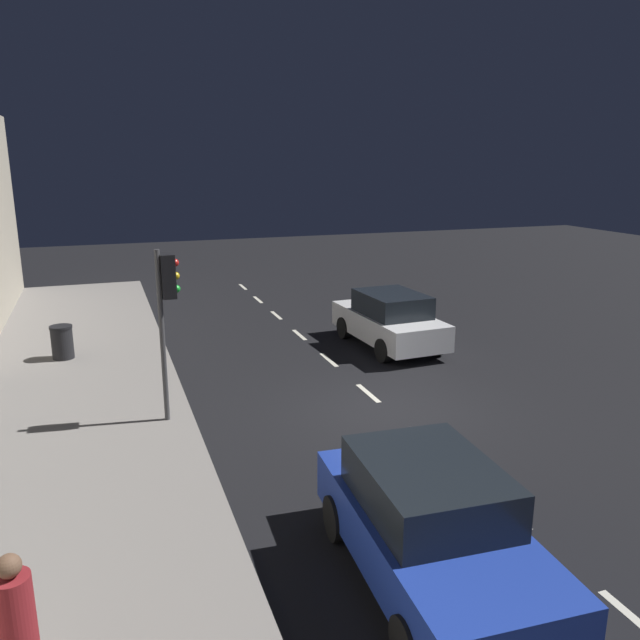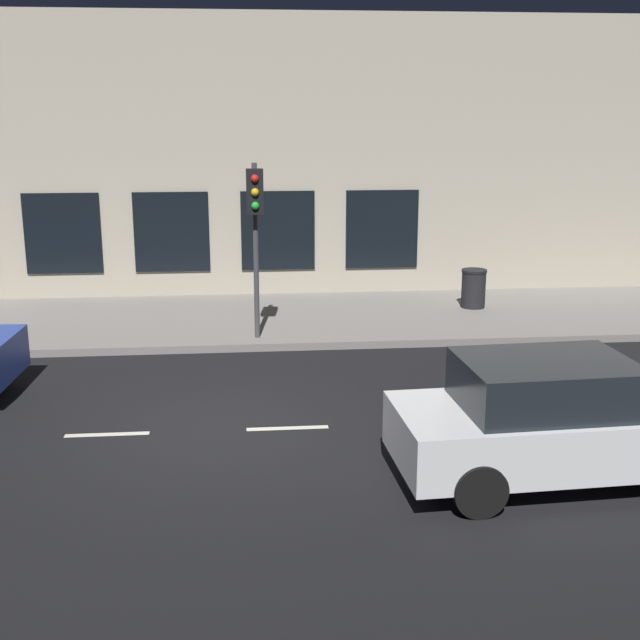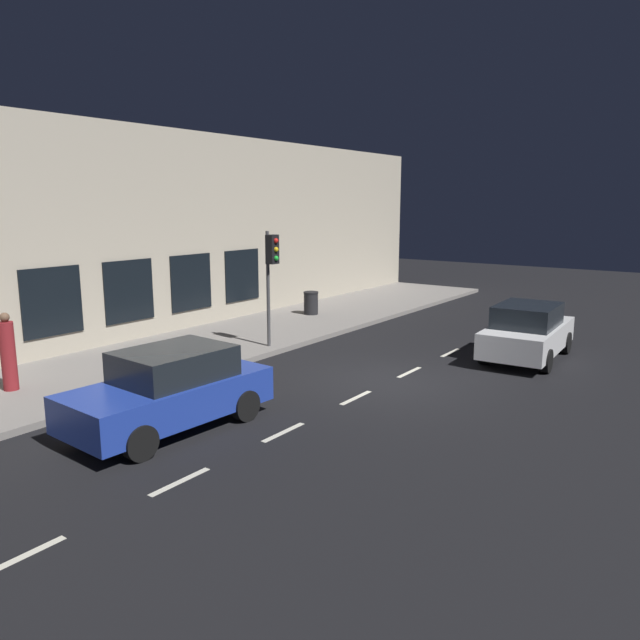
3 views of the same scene
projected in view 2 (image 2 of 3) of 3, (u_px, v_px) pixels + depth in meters
ground_plane at (219, 431)px, 12.13m from camera, size 60.00×60.00×0.00m
sidewalk at (226, 320)px, 18.14m from camera, size 4.50×32.00×0.15m
building_facade at (223, 160)px, 19.79m from camera, size 0.65×32.00×6.71m
lane_centre_line at (288, 428)px, 12.22m from camera, size 0.12×27.20×0.01m
traffic_light at (255, 211)px, 15.75m from camera, size 0.45×0.32×3.41m
parked_car_0 at (552, 421)px, 10.36m from camera, size 2.00×4.08×1.58m
trash_bin at (474, 288)px, 18.89m from camera, size 0.57×0.57×0.87m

